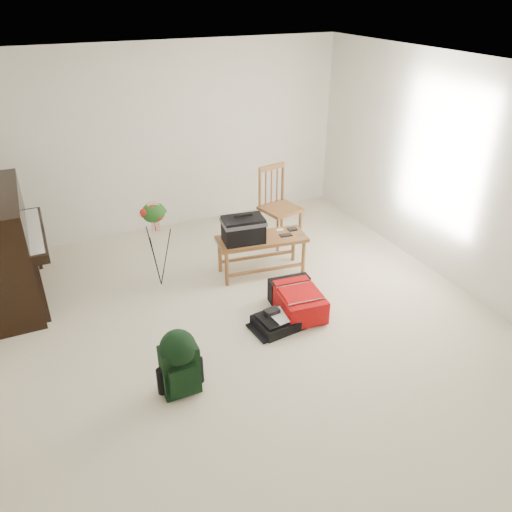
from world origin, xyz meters
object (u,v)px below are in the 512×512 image
dining_chair (279,206)px  green_backpack (179,360)px  piano (5,251)px  bench (250,233)px  black_duffel (278,321)px  red_suitcase (296,298)px  flower_stand (157,245)px

dining_chair → green_backpack: size_ratio=1.65×
piano → bench: piano is taller
black_duffel → green_backpack: (-1.18, -0.48, 0.28)m
bench → red_suitcase: (0.15, -0.86, -0.43)m
piano → dining_chair: size_ratio=1.44×
dining_chair → green_backpack: bearing=-145.3°
red_suitcase → black_duffel: (-0.30, -0.19, -0.08)m
dining_chair → black_duffel: (-0.88, -1.75, -0.44)m
piano → flower_stand: piano is taller
dining_chair → red_suitcase: 1.70m
black_duffel → flower_stand: bearing=117.5°
dining_chair → flower_stand: size_ratio=0.97×
piano → black_duffel: (2.43, -1.70, -0.53)m
piano → black_duffel: piano is taller
piano → black_duffel: size_ratio=2.95×
piano → green_backpack: bearing=-60.1°
dining_chair → red_suitcase: dining_chair is taller
green_backpack → flower_stand: (0.29, 1.78, 0.18)m
flower_stand → red_suitcase: bearing=-37.0°
black_duffel → flower_stand: flower_stand is taller
piano → red_suitcase: (2.73, -1.51, -0.45)m
dining_chair → bench: bearing=-148.8°
piano → black_duffel: 3.01m
dining_chair → black_duffel: 2.01m
green_backpack → bench: bearing=48.9°
black_duffel → piano: bearing=138.4°
piano → flower_stand: size_ratio=1.40×
bench → dining_chair: 1.01m
black_duffel → green_backpack: bearing=-164.6°
bench → black_duffel: bearing=-90.8°
red_suitcase → green_backpack: bearing=-149.6°
green_backpack → black_duffel: bearing=21.9°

